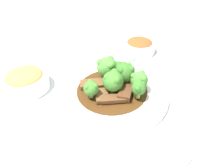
% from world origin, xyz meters
% --- Properties ---
extents(ground_plane, '(4.00, 4.00, 0.00)m').
position_xyz_m(ground_plane, '(0.00, 0.00, 0.00)').
color(ground_plane, silver).
extents(main_plate, '(0.29, 0.29, 0.02)m').
position_xyz_m(main_plate, '(0.00, 0.00, 0.01)').
color(main_plate, white).
rests_on(main_plate, ground_plane).
extents(beef_strip_0, '(0.05, 0.07, 0.02)m').
position_xyz_m(beef_strip_0, '(-0.04, -0.01, 0.03)').
color(beef_strip_0, '#56331E').
rests_on(beef_strip_0, main_plate).
extents(beef_strip_1, '(0.07, 0.08, 0.01)m').
position_xyz_m(beef_strip_1, '(0.05, 0.02, 0.02)').
color(beef_strip_1, brown).
rests_on(beef_strip_1, main_plate).
extents(beef_strip_2, '(0.06, 0.06, 0.01)m').
position_xyz_m(beef_strip_2, '(-0.03, 0.03, 0.02)').
color(beef_strip_2, brown).
rests_on(beef_strip_2, main_plate).
extents(beef_strip_3, '(0.06, 0.06, 0.01)m').
position_xyz_m(beef_strip_3, '(0.00, 0.04, 0.02)').
color(beef_strip_3, brown).
rests_on(beef_strip_3, main_plate).
extents(broccoli_floret_0, '(0.03, 0.03, 0.05)m').
position_xyz_m(broccoli_floret_0, '(-0.07, -0.01, 0.05)').
color(broccoli_floret_0, '#8EB756').
rests_on(broccoli_floret_0, main_plate).
extents(broccoli_floret_1, '(0.06, 0.06, 0.06)m').
position_xyz_m(broccoli_floret_1, '(0.04, -0.03, 0.05)').
color(broccoli_floret_1, '#8EB756').
rests_on(broccoli_floret_1, main_plate).
extents(broccoli_floret_2, '(0.05, 0.05, 0.06)m').
position_xyz_m(broccoli_floret_2, '(-0.01, -0.04, 0.05)').
color(broccoli_floret_2, '#8EB756').
rests_on(broccoli_floret_2, main_plate).
extents(broccoli_floret_3, '(0.04, 0.04, 0.04)m').
position_xyz_m(broccoli_floret_3, '(0.00, -0.06, 0.04)').
color(broccoli_floret_3, '#8EB756').
rests_on(broccoli_floret_3, main_plate).
extents(broccoli_floret_4, '(0.04, 0.04, 0.05)m').
position_xyz_m(broccoli_floret_4, '(-0.05, -0.04, 0.05)').
color(broccoli_floret_4, '#7FA84C').
rests_on(broccoli_floret_4, main_plate).
extents(broccoli_floret_5, '(0.04, 0.04, 0.04)m').
position_xyz_m(broccoli_floret_5, '(0.02, 0.06, 0.05)').
color(broccoli_floret_5, '#7FA84C').
rests_on(broccoli_floret_5, main_plate).
extents(broccoli_floret_6, '(0.04, 0.04, 0.04)m').
position_xyz_m(broccoli_floret_6, '(0.02, -0.06, 0.04)').
color(broccoli_floret_6, '#8EB756').
rests_on(broccoli_floret_6, main_plate).
extents(broccoli_floret_7, '(0.05, 0.05, 0.06)m').
position_xyz_m(broccoli_floret_7, '(-0.01, 0.01, 0.05)').
color(broccoli_floret_7, '#8EB756').
rests_on(broccoli_floret_7, main_plate).
extents(serving_spoon, '(0.09, 0.23, 0.01)m').
position_xyz_m(serving_spoon, '(0.03, -0.09, 0.03)').
color(serving_spoon, silver).
rests_on(serving_spoon, main_plate).
extents(side_bowl_kimchi, '(0.11, 0.11, 0.04)m').
position_xyz_m(side_bowl_kimchi, '(0.07, -0.23, 0.02)').
color(side_bowl_kimchi, white).
rests_on(side_bowl_kimchi, ground_plane).
extents(side_bowl_appetizer, '(0.12, 0.12, 0.05)m').
position_xyz_m(side_bowl_appetizer, '(0.20, 0.12, 0.03)').
color(side_bowl_appetizer, white).
rests_on(side_bowl_appetizer, ground_plane).
extents(sauce_dish, '(0.07, 0.07, 0.01)m').
position_xyz_m(sauce_dish, '(-0.20, 0.06, 0.01)').
color(sauce_dish, white).
rests_on(sauce_dish, ground_plane).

